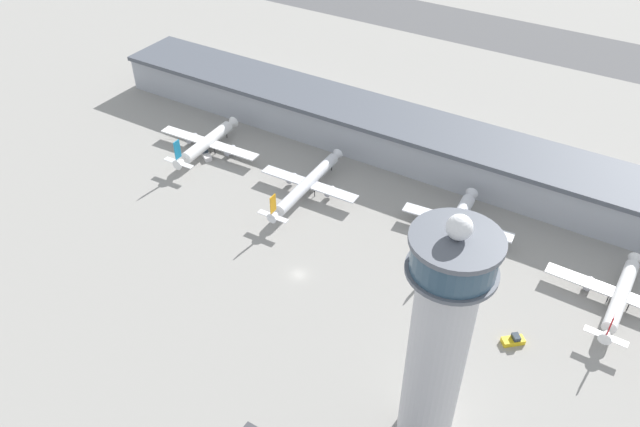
# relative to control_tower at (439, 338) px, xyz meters

# --- Properties ---
(ground_plane) EXTENTS (1000.00, 1000.00, 0.00)m
(ground_plane) POSITION_rel_control_tower_xyz_m (-49.56, 26.43, -30.12)
(ground_plane) COLOR gray
(terminal_building) EXTENTS (239.41, 25.00, 14.64)m
(terminal_building) POSITION_rel_control_tower_xyz_m (-49.56, 96.43, -22.70)
(terminal_building) COLOR #A3A8B2
(terminal_building) RESTS_ON ground
(runway_strip) EXTENTS (359.12, 44.00, 0.01)m
(runway_strip) POSITION_rel_control_tower_xyz_m (-49.56, 221.83, -30.11)
(runway_strip) COLOR #515154
(runway_strip) RESTS_ON ground
(control_tower) EXTENTS (16.24, 16.24, 59.59)m
(control_tower) POSITION_rel_control_tower_xyz_m (0.00, 0.00, 0.00)
(control_tower) COLOR #BCBCC1
(control_tower) RESTS_ON ground
(airplane_gate_alpha) EXTENTS (40.47, 33.32, 12.88)m
(airplane_gate_alpha) POSITION_rel_control_tower_xyz_m (-111.57, 62.66, -26.08)
(airplane_gate_alpha) COLOR white
(airplane_gate_alpha) RESTS_ON ground
(airplane_gate_bravo) EXTENTS (34.55, 41.72, 12.07)m
(airplane_gate_bravo) POSITION_rel_control_tower_xyz_m (-67.55, 59.59, -25.86)
(airplane_gate_bravo) COLOR silver
(airplane_gate_bravo) RESTS_ON ground
(airplane_gate_charlie) EXTENTS (33.87, 33.01, 13.10)m
(airplane_gate_charlie) POSITION_rel_control_tower_xyz_m (-18.90, 65.87, -25.56)
(airplane_gate_charlie) COLOR silver
(airplane_gate_charlie) RESTS_ON ground
(airplane_gate_delta) EXTENTS (39.42, 35.25, 11.72)m
(airplane_gate_delta) POSITION_rel_control_tower_xyz_m (28.89, 60.44, -26.32)
(airplane_gate_delta) COLOR white
(airplane_gate_delta) RESTS_ON ground
(service_truck_catering) EXTENTS (7.93, 6.32, 2.68)m
(service_truck_catering) POSITION_rel_control_tower_xyz_m (-110.82, 60.05, -29.19)
(service_truck_catering) COLOR black
(service_truck_catering) RESTS_ON ground
(service_truck_fuel) EXTENTS (3.41, 8.54, 3.11)m
(service_truck_fuel) POSITION_rel_control_tower_xyz_m (-21.62, 48.10, -29.03)
(service_truck_fuel) COLOR black
(service_truck_fuel) RESTS_ON ground
(service_truck_baggage) EXTENTS (5.84, 5.58, 2.58)m
(service_truck_baggage) POSITION_rel_control_tower_xyz_m (9.27, 33.82, -29.23)
(service_truck_baggage) COLOR black
(service_truck_baggage) RESTS_ON ground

